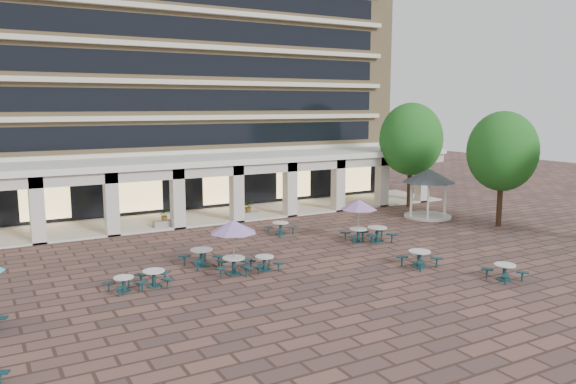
% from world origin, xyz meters
% --- Properties ---
extents(ground, '(120.00, 120.00, 0.00)m').
position_xyz_m(ground, '(0.00, 0.00, 0.00)').
color(ground, brown).
rests_on(ground, ground).
extents(apartment_building, '(40.00, 15.50, 25.20)m').
position_xyz_m(apartment_building, '(0.00, 25.47, 12.60)').
color(apartment_building, tan).
rests_on(apartment_building, ground).
extents(retail_arcade, '(42.00, 6.60, 4.40)m').
position_xyz_m(retail_arcade, '(0.00, 14.80, 3.00)').
color(retail_arcade, white).
rests_on(retail_arcade, ground).
extents(picnic_table_2, '(2.00, 2.00, 0.82)m').
position_xyz_m(picnic_table_2, '(5.57, -2.16, 0.49)').
color(picnic_table_2, '#14343D').
rests_on(picnic_table_2, ground).
extents(picnic_table_5, '(1.68, 1.68, 0.65)m').
position_xyz_m(picnic_table_5, '(-8.23, 1.27, 0.39)').
color(picnic_table_5, '#14343D').
rests_on(picnic_table_5, ground).
extents(picnic_table_6, '(2.26, 2.26, 2.61)m').
position_xyz_m(picnic_table_6, '(-3.01, 1.31, 2.22)').
color(picnic_table_6, '#14343D').
rests_on(picnic_table_6, ground).
extents(picnic_table_7, '(1.70, 1.70, 0.74)m').
position_xyz_m(picnic_table_7, '(7.56, -5.69, 0.44)').
color(picnic_table_7, '#14343D').
rests_on(picnic_table_7, ground).
extents(picnic_table_8, '(1.86, 1.86, 0.74)m').
position_xyz_m(picnic_table_8, '(-6.90, 1.31, 0.44)').
color(picnic_table_8, '#14343D').
rests_on(picnic_table_8, ground).
extents(picnic_table_9, '(1.59, 1.59, 0.70)m').
position_xyz_m(picnic_table_9, '(-1.45, 1.13, 0.42)').
color(picnic_table_9, '#14343D').
rests_on(picnic_table_9, ground).
extents(picnic_table_10, '(2.20, 2.20, 0.87)m').
position_xyz_m(picnic_table_10, '(7.05, 3.11, 0.52)').
color(picnic_table_10, '#14343D').
rests_on(picnic_table_10, ground).
extents(picnic_table_11, '(2.18, 2.18, 2.52)m').
position_xyz_m(picnic_table_11, '(6.03, 3.60, 2.14)').
color(picnic_table_11, '#14343D').
rests_on(picnic_table_11, ground).
extents(picnic_table_12, '(2.18, 2.18, 0.85)m').
position_xyz_m(picnic_table_12, '(-3.88, 3.36, 0.51)').
color(picnic_table_12, '#14343D').
rests_on(picnic_table_12, ground).
extents(picnic_table_13, '(1.95, 1.95, 0.76)m').
position_xyz_m(picnic_table_13, '(2.94, 7.58, 0.45)').
color(picnic_table_13, '#14343D').
rests_on(picnic_table_13, ground).
extents(gazebo, '(3.76, 3.76, 3.50)m').
position_xyz_m(gazebo, '(14.76, 7.09, 2.64)').
color(gazebo, beige).
rests_on(gazebo, ground).
extents(tree_east_a, '(4.60, 4.60, 7.66)m').
position_xyz_m(tree_east_a, '(16.94, 2.64, 5.00)').
color(tree_east_a, '#44291B').
rests_on(tree_east_a, ground).
extents(tree_east_c, '(4.94, 4.94, 8.23)m').
position_xyz_m(tree_east_c, '(16.42, 11.00, 5.38)').
color(tree_east_c, '#44291B').
rests_on(tree_east_c, ground).
extents(planter_left, '(1.50, 0.69, 1.22)m').
position_xyz_m(planter_left, '(-2.87, 12.90, 0.48)').
color(planter_left, gray).
rests_on(planter_left, ground).
extents(planter_right, '(1.50, 0.86, 1.33)m').
position_xyz_m(planter_right, '(3.21, 12.90, 0.56)').
color(planter_right, gray).
rests_on(planter_right, ground).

